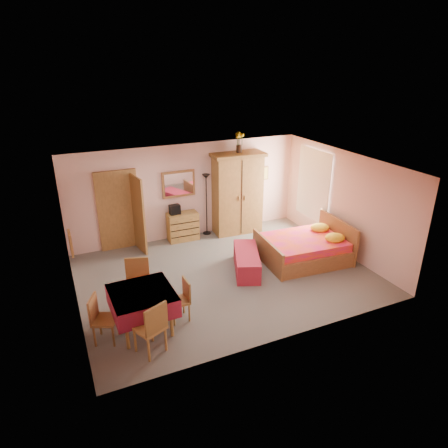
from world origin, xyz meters
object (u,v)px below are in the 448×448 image
stereo (175,210)px  bed (303,242)px  sunflower_vase (239,142)px  wall_mirror (179,184)px  chair_west (105,319)px  floor_lamp (207,205)px  chair_north (138,286)px  chair_south (149,327)px  chair_east (179,301)px  bench (247,261)px  wardrobe (237,193)px  dining_table (143,311)px  chest_of_drawers (183,227)px

stereo → bed: 3.49m
stereo → sunflower_vase: size_ratio=0.50×
wall_mirror → chair_west: size_ratio=1.02×
stereo → floor_lamp: floor_lamp is taller
chair_north → bed: bearing=-157.7°
stereo → chair_north: (-1.67, -2.79, -0.39)m
floor_lamp → chair_south: floor_lamp is taller
floor_lamp → chair_east: floor_lamp is taller
stereo → bed: (2.52, -2.38, -0.44)m
bench → chair_west: 3.65m
sunflower_vase → chair_north: 4.91m
floor_lamp → sunflower_vase: (0.91, -0.16, 1.70)m
bench → chair_south: bearing=-146.6°
wardrobe → dining_table: bearing=-133.2°
bench → chair_east: chair_east is taller
bed → wall_mirror: bearing=136.5°
sunflower_vase → floor_lamp: bearing=170.2°
sunflower_vase → dining_table: sunflower_vase is taller
chest_of_drawers → chair_west: bearing=-125.6°
chest_of_drawers → chair_west: 4.38m
stereo → chair_east: size_ratio=0.33×
chest_of_drawers → dining_table: (-1.94, -3.48, 0.01)m
sunflower_vase → dining_table: (-3.61, -3.44, -2.17)m
sunflower_vase → bench: bearing=-111.2°
chest_of_drawers → sunflower_vase: bearing=-0.2°
stereo → chair_north: size_ratio=0.27×
chair_west → wall_mirror: bearing=169.6°
wardrobe → sunflower_vase: size_ratio=4.14×
floor_lamp → sunflower_vase: 1.94m
sunflower_vase → bench: size_ratio=0.39×
stereo → bench: stereo is taller
wardrobe → dining_table: 4.99m
bench → chair_west: (-3.42, -1.24, 0.21)m
bed → bench: bed is taller
chest_of_drawers → bench: (0.80, -2.27, -0.15)m
bed → chair_north: (-4.20, -0.41, 0.04)m
sunflower_vase → stereo: bearing=177.9°
chair_south → stereo: bearing=42.3°
bed → chair_south: size_ratio=2.06×
chest_of_drawers → wall_mirror: wall_mirror is taller
bed → chair_west: size_ratio=2.29×
chest_of_drawers → chair_west: chair_west is taller
chest_of_drawers → dining_table: size_ratio=0.75×
chest_of_drawers → chair_north: 3.34m
sunflower_vase → chair_east: (-2.92, -3.40, -2.16)m
stereo → chair_west: stereo is taller
bench → chair_west: size_ratio=1.61×
chair_north → chair_east: size_ratio=1.25×
chair_east → bench: bearing=-62.0°
wall_mirror → dining_table: 4.32m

